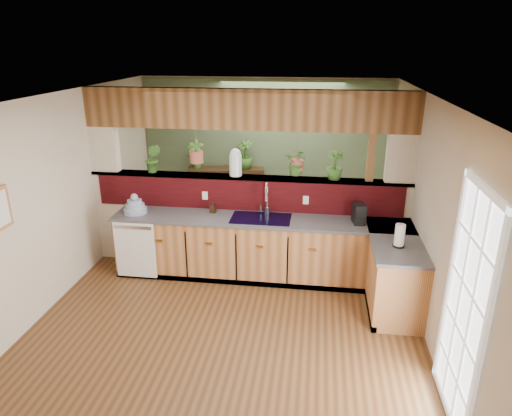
# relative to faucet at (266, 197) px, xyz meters

# --- Properties ---
(ground) EXTENTS (4.60, 7.00, 0.01)m
(ground) POSITION_rel_faucet_xyz_m (-0.31, -1.13, -1.16)
(ground) COLOR #543319
(ground) RESTS_ON ground
(ceiling) EXTENTS (4.60, 7.00, 0.01)m
(ceiling) POSITION_rel_faucet_xyz_m (-0.31, -1.13, 1.44)
(ceiling) COLOR brown
(ceiling) RESTS_ON ground
(wall_back) EXTENTS (4.60, 0.02, 2.60)m
(wall_back) POSITION_rel_faucet_xyz_m (-0.31, 2.37, 0.14)
(wall_back) COLOR beige
(wall_back) RESTS_ON ground
(wall_left) EXTENTS (0.02, 7.00, 2.60)m
(wall_left) POSITION_rel_faucet_xyz_m (-2.61, -1.13, 0.14)
(wall_left) COLOR beige
(wall_left) RESTS_ON ground
(wall_right) EXTENTS (0.02, 7.00, 2.60)m
(wall_right) POSITION_rel_faucet_xyz_m (1.99, -1.13, 0.14)
(wall_right) COLOR beige
(wall_right) RESTS_ON ground
(pass_through_partition) EXTENTS (4.60, 0.21, 2.60)m
(pass_through_partition) POSITION_rel_faucet_xyz_m (-0.28, 0.22, 0.03)
(pass_through_partition) COLOR beige
(pass_through_partition) RESTS_ON ground
(pass_through_ledge) EXTENTS (4.60, 0.21, 0.04)m
(pass_through_ledge) POSITION_rel_faucet_xyz_m (-0.31, 0.22, 0.21)
(pass_through_ledge) COLOR brown
(pass_through_ledge) RESTS_ON ground
(header_beam) EXTENTS (4.60, 0.15, 0.55)m
(header_beam) POSITION_rel_faucet_xyz_m (-0.31, 0.22, 1.17)
(header_beam) COLOR brown
(header_beam) RESTS_ON ground
(sage_backwall) EXTENTS (4.55, 0.02, 2.55)m
(sage_backwall) POSITION_rel_faucet_xyz_m (-0.31, 2.35, 0.14)
(sage_backwall) COLOR #4C6041
(sage_backwall) RESTS_ON ground
(countertop) EXTENTS (4.14, 1.52, 0.90)m
(countertop) POSITION_rel_faucet_xyz_m (0.53, -0.26, -0.71)
(countertop) COLOR #9C6236
(countertop) RESTS_ON ground
(dishwasher) EXTENTS (0.58, 0.03, 0.82)m
(dishwasher) POSITION_rel_faucet_xyz_m (-1.79, -0.47, -0.70)
(dishwasher) COLOR white
(dishwasher) RESTS_ON ground
(navy_sink) EXTENTS (0.82, 0.50, 0.18)m
(navy_sink) POSITION_rel_faucet_xyz_m (-0.06, -0.15, -0.34)
(navy_sink) COLOR black
(navy_sink) RESTS_ON countertop
(french_door) EXTENTS (0.06, 1.02, 2.16)m
(french_door) POSITION_rel_faucet_xyz_m (1.96, -2.43, -0.11)
(french_door) COLOR white
(french_door) RESTS_ON ground
(faucet) EXTENTS (0.21, 0.21, 0.48)m
(faucet) POSITION_rel_faucet_xyz_m (0.00, 0.00, 0.00)
(faucet) COLOR #B7B7B2
(faucet) RESTS_ON countertop
(dish_stack) EXTENTS (0.33, 0.33, 0.29)m
(dish_stack) POSITION_rel_faucet_xyz_m (-1.85, -0.18, -0.17)
(dish_stack) COLOR #8A9BB3
(dish_stack) RESTS_ON countertop
(soap_dispenser) EXTENTS (0.09, 0.09, 0.17)m
(soap_dispenser) POSITION_rel_faucet_xyz_m (-0.76, -0.02, -0.17)
(soap_dispenser) COLOR #372314
(soap_dispenser) RESTS_ON countertop
(coffee_maker) EXTENTS (0.14, 0.24, 0.27)m
(coffee_maker) POSITION_rel_faucet_xyz_m (1.26, -0.15, -0.13)
(coffee_maker) COLOR black
(coffee_maker) RESTS_ON countertop
(paper_towel) EXTENTS (0.14, 0.14, 0.30)m
(paper_towel) POSITION_rel_faucet_xyz_m (1.68, -0.84, -0.12)
(paper_towel) COLOR black
(paper_towel) RESTS_ON countertop
(glass_jar) EXTENTS (0.18, 0.18, 0.39)m
(glass_jar) POSITION_rel_faucet_xyz_m (-0.47, 0.22, 0.43)
(glass_jar) COLOR silver
(glass_jar) RESTS_ON pass_through_ledge
(ledge_plant_left) EXTENTS (0.25, 0.20, 0.42)m
(ledge_plant_left) POSITION_rel_faucet_xyz_m (-1.68, 0.22, 0.44)
(ledge_plant_left) COLOR #2D541D
(ledge_plant_left) RESTS_ON pass_through_ledge
(ledge_plant_right) EXTENTS (0.24, 0.24, 0.40)m
(ledge_plant_right) POSITION_rel_faucet_xyz_m (0.92, 0.22, 0.43)
(ledge_plant_right) COLOR #2D541D
(ledge_plant_right) RESTS_ON pass_through_ledge
(hanging_plant_a) EXTENTS (0.25, 0.20, 0.54)m
(hanging_plant_a) POSITION_rel_faucet_xyz_m (-1.04, 0.22, 0.66)
(hanging_plant_a) COLOR brown
(hanging_plant_a) RESTS_ON header_beam
(hanging_plant_b) EXTENTS (0.43, 0.40, 0.55)m
(hanging_plant_b) POSITION_rel_faucet_xyz_m (0.40, 0.22, 0.63)
(hanging_plant_b) COLOR brown
(hanging_plant_b) RESTS_ON header_beam
(shelving_console) EXTENTS (1.46, 0.63, 0.94)m
(shelving_console) POSITION_rel_faucet_xyz_m (-1.01, 2.12, -0.66)
(shelving_console) COLOR black
(shelving_console) RESTS_ON ground
(shelf_plant_a) EXTENTS (0.27, 0.21, 0.45)m
(shelf_plant_a) POSITION_rel_faucet_xyz_m (-1.63, 2.12, 0.04)
(shelf_plant_a) COLOR #2D541D
(shelf_plant_a) RESTS_ON shelving_console
(shelf_plant_b) EXTENTS (0.38, 0.38, 0.53)m
(shelf_plant_b) POSITION_rel_faucet_xyz_m (-0.65, 2.12, 0.08)
(shelf_plant_b) COLOR #2D541D
(shelf_plant_b) RESTS_ON shelving_console
(floor_plant) EXTENTS (0.86, 0.80, 0.79)m
(floor_plant) POSITION_rel_faucet_xyz_m (0.43, 1.49, -0.76)
(floor_plant) COLOR #2D541D
(floor_plant) RESTS_ON ground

